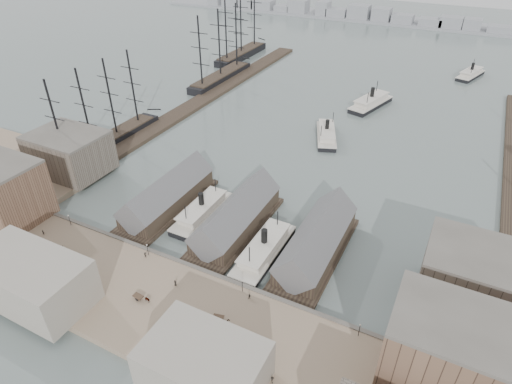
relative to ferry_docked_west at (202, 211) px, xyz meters
The scene contains 37 objects.
ground 21.84m from the ferry_docked_west, 53.25° to the right, with size 900.00×900.00×0.00m, color slate.
quay 39.62m from the ferry_docked_west, 70.84° to the right, with size 180.00×30.00×2.00m, color #88725B.
seawall 26.10m from the ferry_docked_west, 60.10° to the right, with size 180.00×1.20×2.30m, color #59544C.
west_wharf 99.24m from the ferry_docked_west, 123.66° to the left, with size 10.00×220.00×1.60m, color #2D231C.
ferry_shed_west 13.23m from the ferry_docked_west, behind, with size 14.00×42.00×12.60m.
ferry_shed_center 13.23m from the ferry_docked_west, ahead, with size 14.00×42.00×12.60m.
ferry_shed_east 39.08m from the ferry_docked_west, ahead, with size 14.00×42.00×12.60m.
warehouse_west_back 57.40m from the ferry_docked_west, behind, with size 26.00×20.00×14.00m, color #60564C.
warehouse_east_front 84.81m from the ferry_docked_west, 20.42° to the right, with size 30.00×18.00×19.00m, color brown.
warehouse_east_back 81.36m from the ferry_docked_west, ahead, with size 28.00×20.00×15.00m, color #60564C.
street_bldg_center 59.61m from the ferry_docked_west, 56.26° to the right, with size 24.00×16.00×10.00m, color gray.
street_bldg_west 52.57m from the ferry_docked_west, 108.99° to the right, with size 30.00×16.00×12.00m, color gray.
lamp_post_far_w 40.32m from the ferry_docked_west, 142.66° to the right, with size 0.44×0.44×3.92m.
lamp_post_near_w 24.62m from the ferry_docked_west, 94.68° to the right, with size 0.44×0.44×3.92m.
lamp_post_near_e 37.23m from the ferry_docked_west, 41.08° to the right, with size 0.44×0.44×3.92m.
lamp_post_far_e 62.98m from the ferry_docked_west, 22.82° to the right, with size 0.44×0.44×3.92m.
far_shore 316.92m from the ferry_docked_west, 88.02° to the left, with size 500.00×40.00×15.72m.
ferry_docked_west is the anchor object (origin of this frame).
ferry_docked_east 27.14m from the ferry_docked_west, 16.70° to the right, with size 8.29×27.64×9.87m.
ferry_open_near 74.11m from the ferry_docked_west, 76.93° to the left, with size 16.58×26.91×9.23m.
ferry_open_mid 119.21m from the ferry_docked_west, 78.02° to the left, with size 16.40×30.99×10.60m.
ferry_open_far 199.95m from the ferry_docked_west, 70.79° to the left, with size 14.93×26.70×9.13m.
sailing_ship_near 66.73m from the ferry_docked_west, 159.83° to the left, with size 8.57×59.01×35.21m.
sailing_ship_mid 132.12m from the ferry_docked_west, 118.40° to the left, with size 9.56×55.21×39.29m.
sailing_ship_far 179.77m from the ferry_docked_west, 114.66° to the left, with size 9.83×54.61×40.41m.
tram 73.58m from the ferry_docked_west, 26.12° to the right, with size 3.93×10.44×3.62m.
horse_cart_left 43.13m from the ferry_docked_west, 127.52° to the right, with size 4.55×3.73×1.52m.
horse_cart_center 39.10m from the ferry_docked_west, 78.34° to the right, with size 4.89×1.72×1.53m.
horse_cart_right 45.87m from the ferry_docked_west, 50.51° to the right, with size 4.78×2.47×1.55m.
pedestrian_0 47.59m from the ferry_docked_west, 138.69° to the right, with size 0.61×0.45×1.68m, color black.
pedestrian_1 43.81m from the ferry_docked_west, 122.12° to the right, with size 0.79×0.62×1.63m, color black.
pedestrian_2 25.51m from the ferry_docked_west, 94.99° to the right, with size 1.03×0.59×1.60m, color black.
pedestrian_3 43.77m from the ferry_docked_west, 102.88° to the right, with size 1.00×0.42×1.71m, color black.
pedestrian_4 32.60m from the ferry_docked_west, 69.12° to the right, with size 0.83×0.54×1.69m, color black.
pedestrian_5 49.65m from the ferry_docked_west, 54.51° to the right, with size 0.60×0.44×1.64m, color black.
pedestrian_6 40.18m from the ferry_docked_west, 39.95° to the right, with size 0.76×0.59×1.57m, color black.
pedestrian_7 63.15m from the ferry_docked_west, 43.89° to the right, with size 1.16×0.67×1.80m, color black.
Camera 1 is at (52.97, -73.78, 82.84)m, focal length 30.00 mm.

